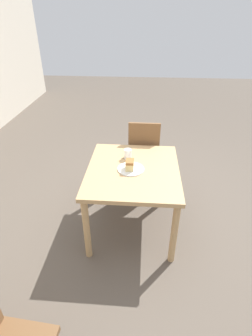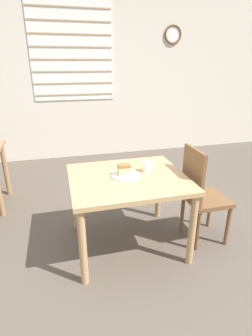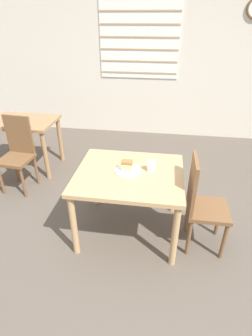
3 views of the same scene
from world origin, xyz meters
The scene contains 9 objects.
ground_plane centered at (0.00, 0.00, 0.00)m, with size 14.00×14.00×0.00m, color brown.
wall_back centered at (0.00, 3.03, 1.41)m, with size 10.00×0.09×2.80m.
dining_table_near centered at (-0.08, 0.30, 0.61)m, with size 1.00×0.87×0.70m.
dining_table_far centered at (-1.72, 1.41, 0.60)m, with size 0.89×0.64×0.73m.
chair_near_window centered at (0.60, 0.21, 0.50)m, with size 0.37×0.37×0.94m.
chair_far_corner centered at (-1.58, 0.92, 0.50)m, with size 0.40×0.40×0.94m.
plate centered at (-0.10, 0.32, 0.71)m, with size 0.25×0.25×0.01m.
cake_slice centered at (-0.11, 0.33, 0.76)m, with size 0.10×0.07×0.09m.
coffee_mug centered at (0.12, 0.37, 0.76)m, with size 0.08×0.07×0.10m.
Camera 3 is at (0.20, -1.77, 1.97)m, focal length 28.00 mm.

